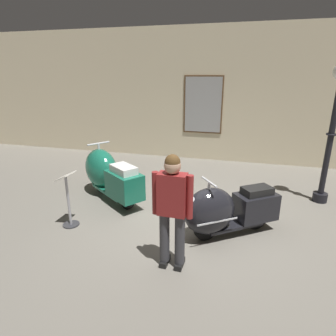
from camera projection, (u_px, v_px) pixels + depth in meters
name	position (u px, v px, depth m)	size (l,w,h in m)	color
ground_plane	(188.00, 224.00, 5.03)	(60.00, 60.00, 0.00)	slate
showroom_back_wall	(224.00, 96.00, 8.16)	(18.00, 0.63, 3.77)	beige
scooter_0	(108.00, 174.00, 5.97)	(1.79, 1.50, 1.12)	black
scooter_1	(224.00, 210.00, 4.52)	(1.58, 1.32, 0.99)	black
lamppost	(333.00, 123.00, 5.40)	(0.32, 0.32, 2.70)	black
visitor_0	(172.00, 205.00, 3.65)	(0.54, 0.26, 1.59)	black
info_stanchion	(69.00, 204.00, 4.86)	(0.28, 0.32, 0.97)	#333338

